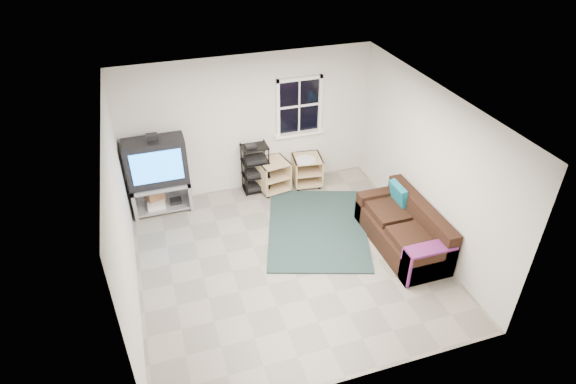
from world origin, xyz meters
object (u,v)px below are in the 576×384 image
object	(u,v)px
side_table_left	(272,174)
av_rack	(255,171)
side_table_right	(307,168)
sofa	(404,230)
tv_unit	(157,169)

from	to	relation	value
side_table_left	av_rack	bearing A→B (deg)	172.01
av_rack	side_table_right	bearing A→B (deg)	-3.47
side_table_left	side_table_right	distance (m)	0.69
av_rack	side_table_right	distance (m)	1.01
side_table_right	sofa	xyz separation A→B (m)	(0.86, -2.28, -0.05)
tv_unit	side_table_right	distance (m)	2.81
av_rack	side_table_right	size ratio (longest dim) A/B	1.59
tv_unit	side_table_left	world-z (taller)	tv_unit
tv_unit	av_rack	xyz separation A→B (m)	(1.76, 0.08, -0.40)
side_table_left	side_table_right	xyz separation A→B (m)	(0.69, -0.02, 0.01)
side_table_left	sofa	bearing A→B (deg)	-55.97
av_rack	sofa	bearing A→B (deg)	-51.44
side_table_left	sofa	size ratio (longest dim) A/B	0.34
side_table_right	side_table_left	bearing A→B (deg)	178.61
av_rack	sofa	distance (m)	3.00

